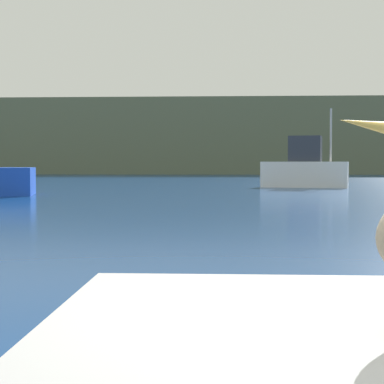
# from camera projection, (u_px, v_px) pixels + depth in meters

# --- Properties ---
(hillside_backdrop) EXTENTS (140.00, 12.75, 9.47)m
(hillside_backdrop) POSITION_uv_depth(u_px,v_px,m) (230.00, 138.00, 83.65)
(hillside_backdrop) COLOR #5B664C
(hillside_backdrop) RESTS_ON ground
(fishing_boat_white) EXTENTS (5.08, 2.65, 4.49)m
(fishing_boat_white) POSITION_uv_depth(u_px,v_px,m) (305.00, 169.00, 36.60)
(fishing_boat_white) COLOR white
(fishing_boat_white) RESTS_ON ground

